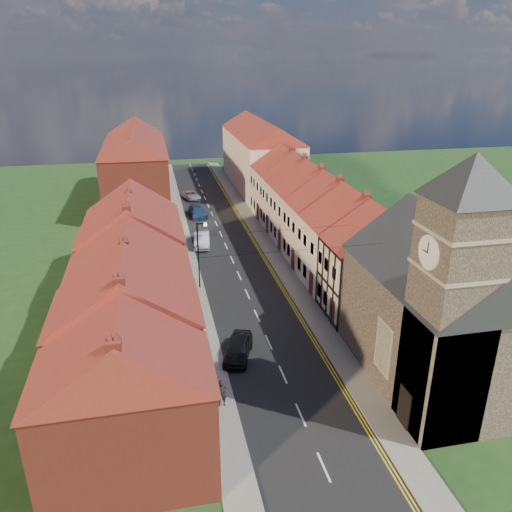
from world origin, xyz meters
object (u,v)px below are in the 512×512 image
Objects in this scene: car_near at (238,348)px; pedestrian_left at (222,393)px; car_distant at (191,195)px; car_far at (197,212)px; lamppost at (199,251)px; car_mid at (202,239)px; church at (450,298)px.

pedestrian_left reaches higher than car_near.
car_near is 41.37m from car_distant.
car_distant is (-0.05, 8.62, -0.09)m from car_far.
car_mid is at bearing 83.27° from lamppost.
car_far is 1.11× the size of car_distant.
car_near is 2.43× the size of pedestrian_left.
car_near is at bearing 68.37° from pedestrian_left.
lamppost is at bearing -101.68° from car_far.
church is at bearing -51.70° from lamppost.
lamppost is 30.20m from car_distant.
car_far is (0.54, 32.74, -0.05)m from car_near.
pedestrian_left is at bearing -90.56° from car_near.
church is 21.38m from lamppost.
lamppost is (-13.17, 16.68, -2.34)m from church.
church reaches higher than lamppost.
pedestrian_left reaches higher than car_distant.
pedestrian_left is (-1.84, -4.98, 0.26)m from car_near.
car_near reaches higher than car_distant.
car_mid is 1.03× the size of car_far.
car_distant is (0.57, 19.30, -0.20)m from car_mid.
lamppost reaches higher than car_mid.
pedestrian_left is at bearing -107.93° from car_distant.
church is 9.03× the size of pedestrian_left.
pedestrian_left is at bearing -100.25° from car_far.
lamppost is at bearing 116.49° from car_near.
car_mid is at bearing -99.96° from car_far.
lamppost is 1.29× the size of car_mid.
lamppost is at bearing 128.30° from church.
lamppost is 21.65m from car_far.
lamppost reaches higher than car_near.
car_mid is 10.70m from car_far.
car_near is 1.01× the size of car_distant.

